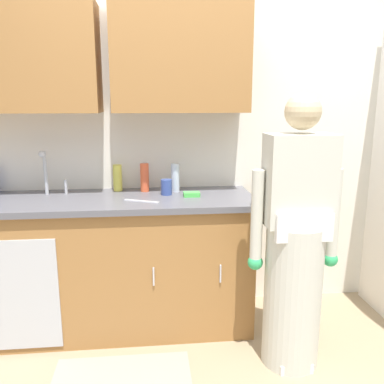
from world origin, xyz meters
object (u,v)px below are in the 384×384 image
sink (48,201)px  person_at_sink (295,255)px  bottle_water_short (175,178)px  cup_by_sink (166,187)px  knife_on_counter (142,201)px  bottle_water_tall (118,178)px  bottle_dish_liquid (145,178)px  sponge (192,194)px

sink → person_at_sink: size_ratio=0.31×
bottle_water_short → cup_by_sink: 0.12m
sink → knife_on_counter: size_ratio=2.08×
sink → bottle_water_short: (0.86, 0.14, 0.12)m
cup_by_sink → bottle_water_tall: bearing=154.3°
sink → bottle_dish_liquid: size_ratio=2.48×
sink → sponge: 0.96m
cup_by_sink → sponge: (0.17, -0.07, -0.04)m
cup_by_sink → sink: bearing=-176.9°
bottle_dish_liquid → cup_by_sink: (0.15, -0.13, -0.05)m
person_at_sink → bottle_water_short: size_ratio=7.99×
knife_on_counter → cup_by_sink: bearing=71.9°
person_at_sink → sink: bearing=160.2°
bottle_dish_liquid → bottle_water_short: bearing=-8.7°
bottle_dish_liquid → knife_on_counter: size_ratio=0.84×
bottle_water_short → person_at_sink: bearing=-46.1°
sink → knife_on_counter: (0.62, -0.14, 0.02)m
cup_by_sink → person_at_sink: bearing=-39.1°
bottle_water_tall → bottle_water_short: (0.41, -0.07, 0.01)m
bottle_dish_liquid → knife_on_counter: bearing=-93.6°
bottle_dish_liquid → cup_by_sink: bottle_dish_liquid is taller
bottle_water_tall → cup_by_sink: bearing=-25.7°
sink → knife_on_counter: bearing=-12.4°
knife_on_counter → sponge: bearing=43.0°
sink → person_at_sink: person_at_sink is taller
bottle_water_tall → knife_on_counter: bottle_water_tall is taller
knife_on_counter → sponge: sponge is taller
knife_on_counter → bottle_dish_liquid: bearing=111.7°
bottle_water_short → knife_on_counter: size_ratio=0.85×
sink → bottle_water_tall: (0.44, 0.21, 0.11)m
bottle_water_tall → knife_on_counter: bearing=-63.1°
person_at_sink → bottle_water_tall: size_ratio=8.53×
bottle_water_tall → sponge: (0.51, -0.24, -0.08)m
sink → sponge: size_ratio=4.55×
bottle_dish_liquid → bottle_water_short: (0.22, -0.03, 0.00)m
sponge → bottle_dish_liquid: bearing=148.2°
sink → bottle_water_short: 0.87m
knife_on_counter → person_at_sink: bearing=0.7°
bottle_water_tall → knife_on_counter: 0.40m
sink → bottle_water_tall: size_ratio=2.63×
bottle_water_tall → bottle_dish_liquid: bearing=-11.5°
person_at_sink → bottle_dish_liquid: bearing=140.7°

